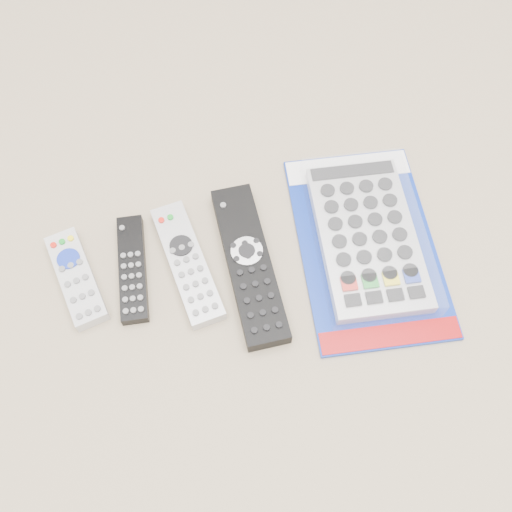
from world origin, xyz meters
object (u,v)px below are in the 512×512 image
object	(u,v)px
remote_small_grey	(76,278)
jumbo_remote_packaged	(367,236)
remote_large_black	(249,264)
remote_slim_black	(132,269)
remote_silver_dvd	(187,263)

from	to	relation	value
remote_small_grey	jumbo_remote_packaged	bearing A→B (deg)	-17.09
remote_large_black	jumbo_remote_packaged	size ratio (longest dim) A/B	0.73
jumbo_remote_packaged	remote_slim_black	bearing A→B (deg)	-179.45
remote_silver_dvd	jumbo_remote_packaged	size ratio (longest dim) A/B	0.57
remote_slim_black	remote_large_black	distance (m)	0.17
remote_slim_black	remote_silver_dvd	xyz separation A→B (m)	(0.08, -0.02, 0.00)
jumbo_remote_packaged	remote_large_black	bearing A→B (deg)	-173.78
remote_small_grey	jumbo_remote_packaged	xyz separation A→B (m)	(0.42, -0.06, 0.01)
remote_small_grey	jumbo_remote_packaged	world-z (taller)	jumbo_remote_packaged
remote_silver_dvd	remote_large_black	size ratio (longest dim) A/B	0.78
remote_large_black	remote_silver_dvd	bearing A→B (deg)	165.28
remote_silver_dvd	remote_large_black	bearing A→B (deg)	-22.95
remote_large_black	jumbo_remote_packaged	bearing A→B (deg)	0.47
remote_small_grey	remote_silver_dvd	size ratio (longest dim) A/B	0.79
remote_silver_dvd	remote_slim_black	bearing A→B (deg)	164.55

